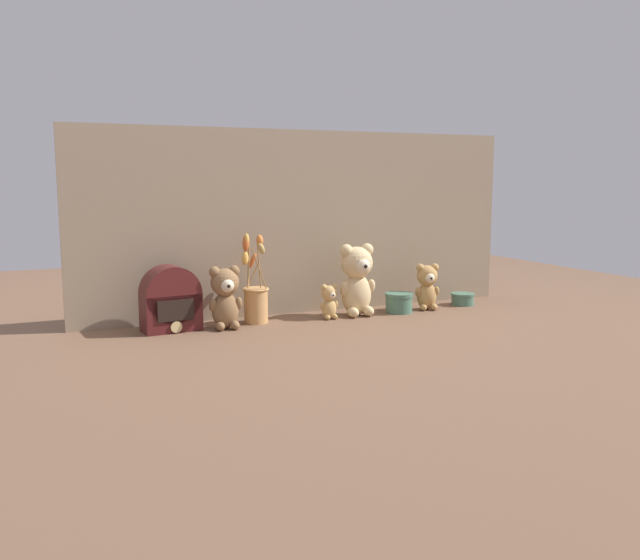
{
  "coord_description": "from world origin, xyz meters",
  "views": [
    {
      "loc": [
        -1.04,
        -2.29,
        0.53
      ],
      "look_at": [
        0.0,
        0.02,
        0.15
      ],
      "focal_mm": 38.0,
      "sensor_mm": 36.0,
      "label": 1
    }
  ],
  "objects_px": {
    "teddy_bear_small": "(427,286)",
    "teddy_bear_tiny": "(329,301)",
    "teddy_bear_medium": "(225,296)",
    "decorative_tin_short": "(399,302)",
    "teddy_bear_large": "(357,278)",
    "vintage_radio": "(171,301)",
    "decorative_tin_tall": "(463,299)",
    "flower_vase": "(255,297)"
  },
  "relations": [
    {
      "from": "teddy_bear_large",
      "to": "decorative_tin_short",
      "type": "distance_m",
      "value": 0.21
    },
    {
      "from": "teddy_bear_small",
      "to": "decorative_tin_short",
      "type": "distance_m",
      "value": 0.15
    },
    {
      "from": "teddy_bear_small",
      "to": "vintage_radio",
      "type": "xyz_separation_m",
      "value": [
        -1.04,
        0.04,
        0.01
      ]
    },
    {
      "from": "teddy_bear_medium",
      "to": "teddy_bear_small",
      "type": "xyz_separation_m",
      "value": [
        0.85,
        0.01,
        -0.02
      ]
    },
    {
      "from": "decorative_tin_short",
      "to": "vintage_radio",
      "type": "bearing_deg",
      "value": 177.37
    },
    {
      "from": "teddy_bear_small",
      "to": "decorative_tin_tall",
      "type": "distance_m",
      "value": 0.21
    },
    {
      "from": "flower_vase",
      "to": "decorative_tin_short",
      "type": "distance_m",
      "value": 0.59
    },
    {
      "from": "teddy_bear_tiny",
      "to": "decorative_tin_tall",
      "type": "xyz_separation_m",
      "value": [
        0.64,
        0.03,
        -0.05
      ]
    },
    {
      "from": "vintage_radio",
      "to": "decorative_tin_tall",
      "type": "xyz_separation_m",
      "value": [
        1.23,
        -0.01,
        -0.08
      ]
    },
    {
      "from": "teddy_bear_large",
      "to": "teddy_bear_small",
      "type": "relative_size",
      "value": 1.49
    },
    {
      "from": "vintage_radio",
      "to": "decorative_tin_tall",
      "type": "relative_size",
      "value": 2.33
    },
    {
      "from": "decorative_tin_tall",
      "to": "teddy_bear_large",
      "type": "bearing_deg",
      "value": -178.34
    },
    {
      "from": "teddy_bear_medium",
      "to": "flower_vase",
      "type": "relative_size",
      "value": 0.68
    },
    {
      "from": "decorative_tin_tall",
      "to": "teddy_bear_tiny",
      "type": "bearing_deg",
      "value": -177.25
    },
    {
      "from": "decorative_tin_tall",
      "to": "decorative_tin_short",
      "type": "height_order",
      "value": "decorative_tin_short"
    },
    {
      "from": "teddy_bear_small",
      "to": "teddy_bear_medium",
      "type": "bearing_deg",
      "value": -179.27
    },
    {
      "from": "teddy_bear_small",
      "to": "decorative_tin_short",
      "type": "height_order",
      "value": "teddy_bear_small"
    },
    {
      "from": "teddy_bear_small",
      "to": "teddy_bear_tiny",
      "type": "distance_m",
      "value": 0.44
    },
    {
      "from": "flower_vase",
      "to": "vintage_radio",
      "type": "bearing_deg",
      "value": -178.9
    },
    {
      "from": "teddy_bear_medium",
      "to": "flower_vase",
      "type": "distance_m",
      "value": 0.14
    },
    {
      "from": "teddy_bear_tiny",
      "to": "decorative_tin_tall",
      "type": "distance_m",
      "value": 0.64
    },
    {
      "from": "teddy_bear_medium",
      "to": "teddy_bear_small",
      "type": "bearing_deg",
      "value": 0.73
    },
    {
      "from": "flower_vase",
      "to": "decorative_tin_short",
      "type": "bearing_deg",
      "value": -4.62
    },
    {
      "from": "decorative_tin_tall",
      "to": "decorative_tin_short",
      "type": "relative_size",
      "value": 0.88
    },
    {
      "from": "flower_vase",
      "to": "decorative_tin_tall",
      "type": "relative_size",
      "value": 3.35
    },
    {
      "from": "teddy_bear_medium",
      "to": "decorative_tin_short",
      "type": "distance_m",
      "value": 0.72
    },
    {
      "from": "teddy_bear_large",
      "to": "teddy_bear_small",
      "type": "xyz_separation_m",
      "value": [
        0.32,
        -0.01,
        -0.05
      ]
    },
    {
      "from": "vintage_radio",
      "to": "decorative_tin_tall",
      "type": "height_order",
      "value": "vintage_radio"
    },
    {
      "from": "decorative_tin_tall",
      "to": "vintage_radio",
      "type": "bearing_deg",
      "value": 179.44
    },
    {
      "from": "teddy_bear_large",
      "to": "flower_vase",
      "type": "distance_m",
      "value": 0.41
    },
    {
      "from": "teddy_bear_small",
      "to": "flower_vase",
      "type": "distance_m",
      "value": 0.72
    },
    {
      "from": "teddy_bear_medium",
      "to": "teddy_bear_tiny",
      "type": "height_order",
      "value": "teddy_bear_medium"
    },
    {
      "from": "teddy_bear_tiny",
      "to": "decorative_tin_short",
      "type": "xyz_separation_m",
      "value": [
        0.31,
        0.0,
        -0.03
      ]
    },
    {
      "from": "teddy_bear_large",
      "to": "teddy_bear_tiny",
      "type": "relative_size",
      "value": 2.08
    },
    {
      "from": "teddy_bear_tiny",
      "to": "teddy_bear_small",
      "type": "bearing_deg",
      "value": 0.74
    },
    {
      "from": "teddy_bear_large",
      "to": "teddy_bear_medium",
      "type": "bearing_deg",
      "value": -177.76
    },
    {
      "from": "teddy_bear_large",
      "to": "decorative_tin_short",
      "type": "xyz_separation_m",
      "value": [
        0.18,
        -0.01,
        -0.11
      ]
    },
    {
      "from": "flower_vase",
      "to": "decorative_tin_short",
      "type": "height_order",
      "value": "flower_vase"
    },
    {
      "from": "teddy_bear_large",
      "to": "teddy_bear_medium",
      "type": "relative_size",
      "value": 1.24
    },
    {
      "from": "vintage_radio",
      "to": "decorative_tin_short",
      "type": "xyz_separation_m",
      "value": [
        0.9,
        -0.04,
        -0.06
      ]
    },
    {
      "from": "teddy_bear_tiny",
      "to": "vintage_radio",
      "type": "xyz_separation_m",
      "value": [
        -0.59,
        0.04,
        0.03
      ]
    },
    {
      "from": "flower_vase",
      "to": "teddy_bear_large",
      "type": "bearing_deg",
      "value": -4.63
    }
  ]
}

